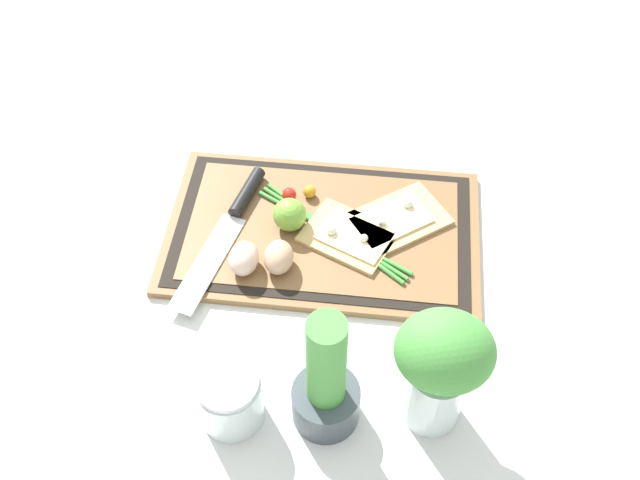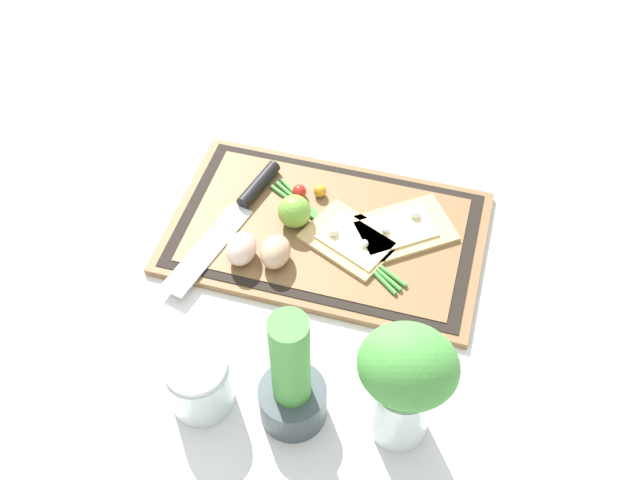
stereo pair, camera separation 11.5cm
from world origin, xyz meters
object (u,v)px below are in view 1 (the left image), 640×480
(cherry_tomato_red, at_px, (289,195))
(lime, at_px, (289,217))
(pizza_slice_near, at_px, (396,219))
(pizza_slice_far, at_px, (349,236))
(herb_pot, at_px, (326,387))
(sauce_jar, at_px, (230,400))
(egg_brown, at_px, (279,257))
(herb_glass, at_px, (441,366))
(egg_pink, at_px, (244,258))
(cherry_tomato_yellow, at_px, (310,192))
(knife, at_px, (235,214))

(cherry_tomato_red, bearing_deg, lime, 98.42)
(pizza_slice_near, distance_m, pizza_slice_far, 0.08)
(herb_pot, height_order, sauce_jar, herb_pot)
(pizza_slice_far, height_order, lime, lime)
(pizza_slice_near, xyz_separation_m, egg_brown, (0.17, 0.11, 0.02))
(lime, height_order, cherry_tomato_red, lime)
(pizza_slice_near, bearing_deg, herb_glass, 100.91)
(pizza_slice_near, distance_m, sauce_jar, 0.41)
(egg_brown, bearing_deg, herb_pot, 112.87)
(egg_pink, bearing_deg, herb_glass, 144.94)
(cherry_tomato_yellow, relative_size, herb_pot, 0.10)
(knife, height_order, herb_pot, herb_pot)
(cherry_tomato_red, bearing_deg, pizza_slice_near, 170.97)
(herb_pot, bearing_deg, sauce_jar, 6.59)
(pizza_slice_near, xyz_separation_m, cherry_tomato_yellow, (0.15, -0.04, 0.01))
(lime, height_order, herb_pot, herb_pot)
(egg_brown, bearing_deg, lime, -93.92)
(herb_pot, relative_size, herb_glass, 1.05)
(pizza_slice_far, relative_size, cherry_tomato_red, 7.12)
(pizza_slice_far, bearing_deg, lime, -6.46)
(egg_brown, xyz_separation_m, lime, (-0.01, -0.08, 0.00))
(cherry_tomato_red, relative_size, cherry_tomato_yellow, 1.11)
(herb_glass, bearing_deg, egg_pink, -35.06)
(lime, distance_m, cherry_tomato_red, 0.06)
(pizza_slice_near, xyz_separation_m, cherry_tomato_red, (0.18, -0.03, 0.01))
(cherry_tomato_yellow, xyz_separation_m, sauce_jar, (0.06, 0.39, 0.01))
(egg_pink, distance_m, herb_pot, 0.27)
(sauce_jar, bearing_deg, pizza_slice_far, -112.73)
(herb_glass, bearing_deg, sauce_jar, 7.06)
(pizza_slice_near, height_order, sauce_jar, sauce_jar)
(lime, bearing_deg, egg_pink, 56.60)
(pizza_slice_far, distance_m, egg_brown, 0.12)
(pizza_slice_far, height_order, cherry_tomato_red, same)
(pizza_slice_near, relative_size, sauce_jar, 2.00)
(pizza_slice_far, xyz_separation_m, cherry_tomato_yellow, (0.07, -0.08, 0.01))
(egg_pink, bearing_deg, lime, -123.40)
(herb_pot, bearing_deg, cherry_tomato_red, -74.79)
(sauce_jar, bearing_deg, lime, -95.93)
(cherry_tomato_red, relative_size, herb_glass, 0.11)
(lime, bearing_deg, knife, -7.17)
(lime, bearing_deg, herb_glass, 128.59)
(pizza_slice_far, xyz_separation_m, herb_pot, (0.01, 0.30, 0.05))
(egg_pink, xyz_separation_m, lime, (-0.06, -0.09, 0.00))
(lime, height_order, herb_glass, herb_glass)
(cherry_tomato_red, xyz_separation_m, cherry_tomato_yellow, (-0.03, -0.01, -0.00))
(egg_brown, relative_size, herb_glass, 0.28)
(knife, distance_m, herb_pot, 0.37)
(lime, relative_size, herb_pot, 0.24)
(pizza_slice_far, relative_size, herb_pot, 0.76)
(cherry_tomato_red, bearing_deg, herb_pot, 105.21)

